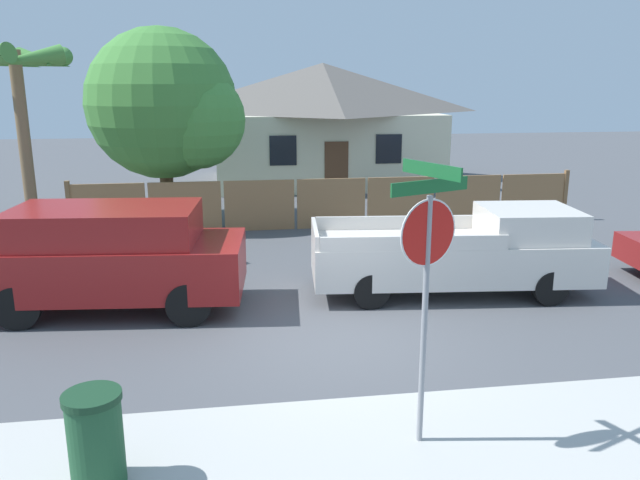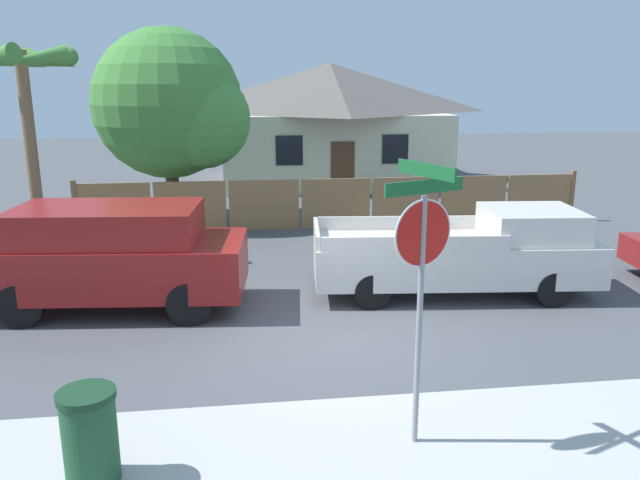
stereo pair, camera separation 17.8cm
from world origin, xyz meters
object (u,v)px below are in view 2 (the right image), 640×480
(oak_tree, at_px, (175,107))
(trash_bin, at_px, (90,437))
(stop_sign, at_px, (422,257))
(orange_pickup, at_px, (465,253))
(house, at_px, (330,121))
(palm_tree, at_px, (23,78))
(red_suv, at_px, (115,254))

(oak_tree, bearing_deg, trash_bin, -89.32)
(stop_sign, xyz_separation_m, trash_bin, (-3.64, -0.30, -1.76))
(orange_pickup, height_order, stop_sign, stop_sign)
(stop_sign, bearing_deg, house, 62.43)
(house, distance_m, stop_sign, 20.18)
(palm_tree, relative_size, stop_sign, 1.49)
(orange_pickup, xyz_separation_m, trash_bin, (-6.10, -5.41, -0.31))
(oak_tree, height_order, trash_bin, oak_tree)
(orange_pickup, distance_m, trash_bin, 8.16)
(oak_tree, relative_size, red_suv, 1.17)
(house, height_order, stop_sign, house)
(house, relative_size, trash_bin, 9.10)
(palm_tree, bearing_deg, orange_pickup, -21.95)
(orange_pickup, distance_m, stop_sign, 5.85)
(house, bearing_deg, orange_pickup, -87.82)
(palm_tree, distance_m, red_suv, 5.44)
(trash_bin, bearing_deg, red_suv, 97.24)
(red_suv, distance_m, stop_sign, 6.83)
(trash_bin, bearing_deg, house, 74.83)
(stop_sign, bearing_deg, palm_tree, 105.25)
(palm_tree, distance_m, stop_sign, 11.28)
(house, xyz_separation_m, orange_pickup, (0.57, -14.98, -1.71))
(house, distance_m, red_suv, 16.27)
(oak_tree, bearing_deg, red_suv, -94.11)
(stop_sign, bearing_deg, red_suv, 107.94)
(palm_tree, height_order, red_suv, palm_tree)
(house, distance_m, trash_bin, 21.22)
(orange_pickup, relative_size, trash_bin, 5.41)
(red_suv, bearing_deg, orange_pickup, 5.14)
(stop_sign, bearing_deg, oak_tree, 84.54)
(palm_tree, bearing_deg, trash_bin, -71.14)
(palm_tree, xyz_separation_m, stop_sign, (6.75, -8.82, -1.95))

